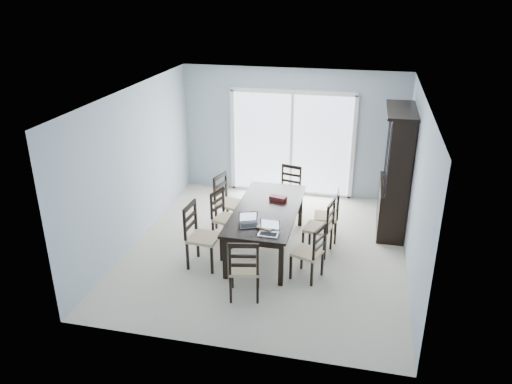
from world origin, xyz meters
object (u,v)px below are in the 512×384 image
at_px(chair_left_mid, 223,211).
at_px(laptop_dark, 249,223).
at_px(dining_table, 267,213).
at_px(game_box, 278,198).
at_px(cell_phone, 259,234).
at_px(chair_right_near, 313,247).
at_px(chair_right_mid, 324,222).
at_px(china_hutch, 396,173).
at_px(chair_end_far, 289,185).
at_px(chair_left_near, 198,229).
at_px(laptop_silver, 268,232).
at_px(chair_end_near, 244,263).
at_px(chair_left_far, 226,195).
at_px(hot_tub, 275,155).
at_px(chair_right_far, 331,210).

height_order(chair_left_mid, laptop_dark, chair_left_mid).
relative_size(dining_table, game_box, 7.96).
bearing_deg(cell_phone, chair_right_near, 17.49).
relative_size(chair_right_mid, cell_phone, 10.75).
bearing_deg(china_hutch, dining_table, -148.29).
bearing_deg(dining_table, chair_end_far, 85.36).
height_order(china_hutch, chair_right_mid, china_hutch).
bearing_deg(chair_left_near, chair_end_far, 158.34).
height_order(dining_table, laptop_silver, laptop_silver).
relative_size(chair_left_mid, chair_end_near, 0.97).
relative_size(chair_end_near, laptop_dark, 3.22).
height_order(china_hutch, game_box, china_hutch).
bearing_deg(dining_table, chair_left_far, 142.06).
height_order(dining_table, hot_tub, hot_tub).
relative_size(chair_left_mid, chair_right_far, 1.03).
xyz_separation_m(chair_left_mid, laptop_dark, (0.65, -0.81, 0.23)).
distance_m(chair_left_mid, chair_right_mid, 1.71).
xyz_separation_m(chair_left_near, cell_phone, (1.02, -0.21, 0.13)).
relative_size(chair_left_mid, chair_right_mid, 0.98).
bearing_deg(chair_end_near, chair_right_near, 28.78).
bearing_deg(dining_table, chair_right_far, 31.39).
xyz_separation_m(chair_left_mid, hot_tub, (0.25, 3.44, -0.13)).
xyz_separation_m(dining_table, hot_tub, (-0.54, 3.58, -0.23)).
bearing_deg(china_hutch, game_box, -155.22).
height_order(laptop_dark, laptop_silver, laptop_silver).
xyz_separation_m(chair_right_near, laptop_dark, (-0.97, 0.05, 0.25)).
distance_m(chair_right_far, chair_end_near, 2.30).
bearing_deg(chair_right_near, china_hutch, -10.81).
distance_m(dining_table, chair_right_mid, 0.93).
xyz_separation_m(chair_left_mid, chair_right_mid, (1.71, -0.06, 0.01)).
xyz_separation_m(chair_left_mid, chair_left_far, (-0.11, 0.56, 0.04)).
distance_m(chair_left_near, hot_tub, 4.30).
distance_m(chair_left_mid, chair_right_near, 1.84).
bearing_deg(dining_table, cell_phone, -85.14).
bearing_deg(dining_table, chair_right_mid, 4.60).
xyz_separation_m(chair_left_far, chair_right_mid, (1.82, -0.62, -0.02)).
height_order(chair_left_far, chair_right_near, chair_left_far).
bearing_deg(game_box, chair_end_near, -94.07).
bearing_deg(chair_left_mid, laptop_silver, 60.94).
relative_size(china_hutch, chair_left_near, 1.86).
xyz_separation_m(chair_right_mid, hot_tub, (-1.46, 3.50, -0.14)).
bearing_deg(chair_end_far, dining_table, 99.28).
bearing_deg(chair_right_far, china_hutch, -63.05).
distance_m(cell_phone, hot_tub, 4.53).
bearing_deg(game_box, china_hutch, 24.78).
distance_m(chair_left_near, chair_end_near, 1.20).
bearing_deg(china_hutch, laptop_silver, -130.51).
bearing_deg(hot_tub, laptop_silver, -80.53).
bearing_deg(chair_right_far, chair_right_mid, 167.06).
bearing_deg(hot_tub, laptop_dark, -84.51).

